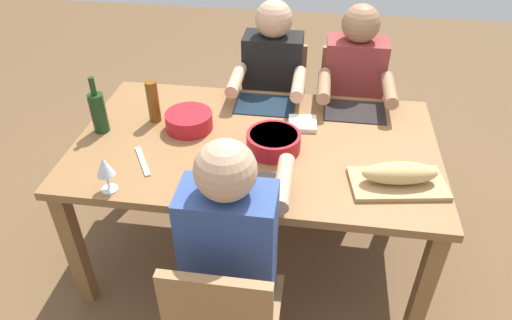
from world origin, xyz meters
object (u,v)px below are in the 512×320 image
Objects in this scene: serving_bowl_salad at (189,120)px; bread_loaf at (400,173)px; dining_table at (256,155)px; diner_near_center at (232,247)px; wine_glass at (105,168)px; napkin_stack at (303,123)px; cutting_board at (398,183)px; chair_far_right at (348,108)px; beer_bottle at (153,101)px; diner_far_right at (352,92)px; wine_bottle at (98,111)px; chair_far_center at (274,103)px; serving_bowl_greens at (274,141)px; diner_far_center at (272,87)px.

bread_loaf is (0.99, -0.31, 0.02)m from serving_bowl_salad.
diner_near_center is at bearing -90.00° from dining_table.
wine_glass is 0.99m from napkin_stack.
serving_bowl_salad is 1.04m from cutting_board.
chair_far_right is 1.29m from beer_bottle.
serving_bowl_salad is (-0.82, -0.58, 0.09)m from diner_far_right.
bread_loaf is at bearing -9.20° from wine_bottle.
chair_far_right is at bearing 50.97° from wine_glass.
chair_far_center is 2.93× the size of wine_bottle.
serving_bowl_greens is at bearing -15.86° from serving_bowl_salad.
chair_far_right is at bearing 66.45° from serving_bowl_greens.
napkin_stack is (-0.26, -0.66, 0.27)m from chair_far_right.
chair_far_right reaches higher than dining_table.
serving_bowl_salad is at bearing 115.73° from diner_near_center.
chair_far_center is at bearing 120.96° from bread_loaf.
serving_bowl_greens is 0.63× the size of cutting_board.
diner_near_center reaches higher than bread_loaf.
bread_loaf is at bearing -18.66° from serving_bowl_greens.
chair_far_center is 0.71× the size of diner_far_right.
serving_bowl_salad is 1.04m from bread_loaf.
serving_bowl_greens is 1.80× the size of napkin_stack.
chair_far_right is 2.93× the size of wine_bottle.
dining_table is at bearing -12.55° from beer_bottle.
chair_far_center reaches higher than cutting_board.
beer_bottle is (-1.18, 0.36, 0.04)m from bread_loaf.
beer_bottle is (-0.19, 0.05, 0.06)m from serving_bowl_salad.
wine_bottle is at bearing -169.30° from napkin_stack.
chair_far_center is 0.94m from serving_bowl_greens.
diner_far_center reaches higher than serving_bowl_salad.
diner_far_center is 0.71m from serving_bowl_greens.
cutting_board is at bearing -43.99° from napkin_stack.
chair_far_center is at bearing 158.89° from diner_far_right.
chair_far_right is 1.01m from serving_bowl_greens.
diner_near_center is at bearing -147.53° from cutting_board.
wine_bottle reaches higher than serving_bowl_greens.
napkin_stack is (0.21, -0.47, 0.05)m from diner_far_center.
chair_far_right reaches higher than cutting_board.
beer_bottle reaches higher than wine_glass.
beer_bottle is 1.57× the size of napkin_stack.
beer_bottle is at bearing 163.09° from bread_loaf.
dining_table is 0.81m from diner_far_right.
chair_far_right is 3.86× the size of beer_bottle.
diner_near_center is at bearing -107.81° from chair_far_right.
bread_loaf is at bearing 9.63° from wine_glass.
wine_bottle is 0.27m from beer_bottle.
wine_bottle is 1.32× the size of beer_bottle.
cutting_board is 2.86× the size of napkin_stack.
diner_near_center is at bearing -147.53° from bread_loaf.
diner_far_right reaches higher than wine_bottle.
serving_bowl_greens is at bearing -30.35° from dining_table.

